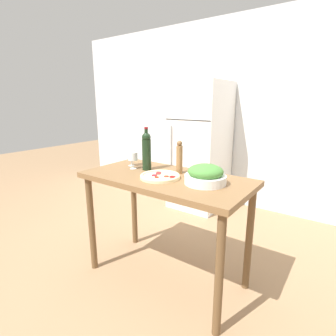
# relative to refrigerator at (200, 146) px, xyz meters

# --- Properties ---
(ground_plane) EXTENTS (14.00, 14.00, 0.00)m
(ground_plane) POSITION_rel_refrigerator_xyz_m (0.58, -1.61, -0.87)
(ground_plane) COLOR #9E7A56
(wall_back) EXTENTS (6.40, 0.06, 2.60)m
(wall_back) POSITION_rel_refrigerator_xyz_m (0.58, 0.41, 0.43)
(wall_back) COLOR silver
(wall_back) RESTS_ON ground_plane
(refrigerator) EXTENTS (0.68, 0.74, 1.75)m
(refrigerator) POSITION_rel_refrigerator_xyz_m (0.00, 0.00, 0.00)
(refrigerator) COLOR white
(refrigerator) RESTS_ON ground_plane
(prep_counter) EXTENTS (1.34, 0.67, 0.92)m
(prep_counter) POSITION_rel_refrigerator_xyz_m (0.58, -1.61, -0.08)
(prep_counter) COLOR brown
(prep_counter) RESTS_ON ground_plane
(wine_bottle) EXTENTS (0.08, 0.08, 0.37)m
(wine_bottle) POSITION_rel_refrigerator_xyz_m (0.33, -1.54, 0.21)
(wine_bottle) COLOR black
(wine_bottle) RESTS_ON prep_counter
(wine_glass_near) EXTENTS (0.08, 0.08, 0.15)m
(wine_glass_near) POSITION_rel_refrigerator_xyz_m (0.21, -1.59, 0.15)
(wine_glass_near) COLOR silver
(wine_glass_near) RESTS_ON prep_counter
(wine_glass_far) EXTENTS (0.08, 0.08, 0.15)m
(wine_glass_far) POSITION_rel_refrigerator_xyz_m (0.12, -1.52, 0.15)
(wine_glass_far) COLOR silver
(wine_glass_far) RESTS_ON prep_counter
(pepper_mill) EXTENTS (0.05, 0.05, 0.27)m
(pepper_mill) POSITION_rel_refrigerator_xyz_m (0.62, -1.47, 0.17)
(pepper_mill) COLOR olive
(pepper_mill) RESTS_ON prep_counter
(salad_bowl) EXTENTS (0.30, 0.30, 0.14)m
(salad_bowl) POSITION_rel_refrigerator_xyz_m (0.92, -1.60, 0.11)
(salad_bowl) COLOR white
(salad_bowl) RESTS_ON prep_counter
(homemade_pizza) EXTENTS (0.31, 0.31, 0.03)m
(homemade_pizza) POSITION_rel_refrigerator_xyz_m (0.57, -1.67, 0.06)
(homemade_pizza) COLOR beige
(homemade_pizza) RESTS_ON prep_counter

